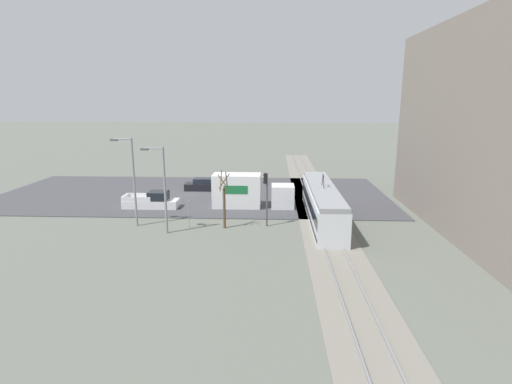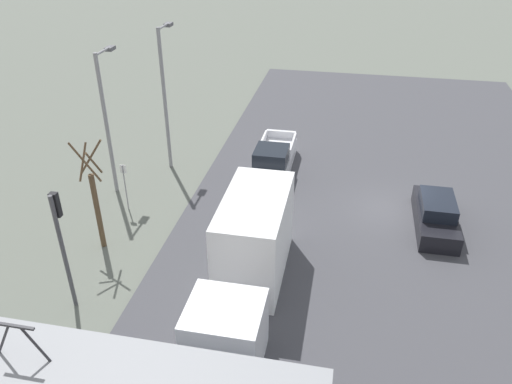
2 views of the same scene
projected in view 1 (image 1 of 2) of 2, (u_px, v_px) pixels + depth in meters
ground_plane at (193, 194)px, 49.09m from camera, size 320.00×320.00×0.00m
road_surface at (193, 194)px, 49.08m from camera, size 20.82×46.79×0.08m
rail_bed at (312, 195)px, 48.46m from camera, size 70.91×4.40×0.22m
light_rail_tram at (322, 204)px, 38.00m from camera, size 15.93×2.59×4.37m
box_truck at (248, 192)px, 42.61m from camera, size 2.50×8.65×3.53m
pickup_truck at (152, 201)px, 42.54m from camera, size 1.98×5.79×1.76m
sedan_car_0 at (204, 185)px, 50.69m from camera, size 1.78×4.66×1.54m
traffic_light_pole at (266, 192)px, 35.87m from camera, size 0.28×0.47×4.94m
street_tree at (224, 202)px, 35.56m from camera, size 1.24×1.02×5.25m
street_lamp_near_crossing at (132, 176)px, 35.72m from camera, size 0.36×1.95×8.05m
street_lamp_mid_block at (162, 184)px, 33.78m from camera, size 0.36×1.95×7.48m
no_parking_sign at (189, 212)px, 35.71m from camera, size 0.32×0.08×2.52m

